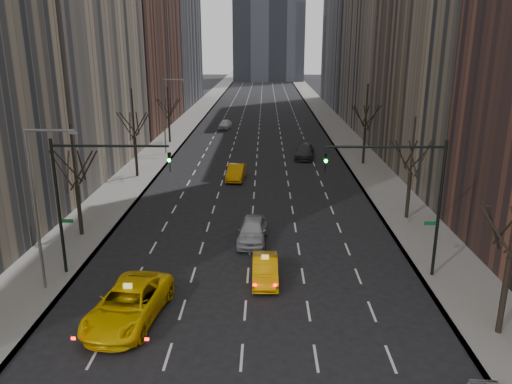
{
  "coord_description": "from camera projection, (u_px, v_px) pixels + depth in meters",
  "views": [
    {
      "loc": [
        0.98,
        -14.76,
        13.24
      ],
      "look_at": [
        0.38,
        17.46,
        3.5
      ],
      "focal_mm": 35.0,
      "sensor_mm": 36.0,
      "label": 1
    }
  ],
  "objects": [
    {
      "name": "tree_lw_c",
      "position": [
        135.0,
        138.0,
        49.56
      ],
      "size": [
        3.36,
        3.5,
        8.74
      ],
      "color": "black",
      "rests_on": "ground"
    },
    {
      "name": "taxi_sedan",
      "position": [
        265.0,
        270.0,
        28.64
      ],
      "size": [
        1.5,
        4.16,
        1.36
      ],
      "primitive_type": "imported",
      "rotation": [
        0.0,
        0.0,
        0.01
      ],
      "color": "#F7A105",
      "rests_on": "ground"
    },
    {
      "name": "tree_lw_d",
      "position": [
        169.0,
        117.0,
        66.93
      ],
      "size": [
        3.36,
        3.5,
        7.36
      ],
      "color": "black",
      "rests_on": "ground"
    },
    {
      "name": "traffic_mast_right",
      "position": [
        411.0,
        187.0,
        27.71
      ],
      "size": [
        6.69,
        0.39,
        8.0
      ],
      "color": "black",
      "rests_on": "ground"
    },
    {
      "name": "streetlight_far",
      "position": [
        167.0,
        108.0,
        59.61
      ],
      "size": [
        2.83,
        0.22,
        9.0
      ],
      "color": "slate",
      "rests_on": "ground"
    },
    {
      "name": "tree_lw_b",
      "position": [
        77.0,
        186.0,
        34.34
      ],
      "size": [
        3.36,
        3.5,
        7.82
      ],
      "color": "black",
      "rests_on": "ground"
    },
    {
      "name": "far_car_white",
      "position": [
        225.0,
        124.0,
        78.87
      ],
      "size": [
        2.08,
        4.29,
        1.41
      ],
      "primitive_type": "imported",
      "rotation": [
        0.0,
        0.0,
        -0.1
      ],
      "color": "white",
      "rests_on": "ground"
    },
    {
      "name": "sidewalk_left",
      "position": [
        188.0,
        122.0,
        85.17
      ],
      "size": [
        4.5,
        320.0,
        0.15
      ],
      "primitive_type": "cube",
      "color": "slate",
      "rests_on": "ground"
    },
    {
      "name": "tree_rw_b",
      "position": [
        410.0,
        173.0,
        37.74
      ],
      "size": [
        3.36,
        3.5,
        7.82
      ],
      "color": "black",
      "rests_on": "ground"
    },
    {
      "name": "tree_rw_a",
      "position": [
        510.0,
        259.0,
        22.38
      ],
      "size": [
        3.36,
        3.5,
        8.28
      ],
      "color": "black",
      "rests_on": "ground"
    },
    {
      "name": "tree_rw_c",
      "position": [
        365.0,
        129.0,
        54.88
      ],
      "size": [
        3.36,
        3.5,
        8.74
      ],
      "color": "black",
      "rests_on": "ground"
    },
    {
      "name": "far_taxi",
      "position": [
        236.0,
        172.0,
        49.71
      ],
      "size": [
        1.89,
        4.62,
        1.49
      ],
      "primitive_type": "imported",
      "rotation": [
        0.0,
        0.0,
        -0.07
      ],
      "color": "orange",
      "rests_on": "ground"
    },
    {
      "name": "traffic_mast_left",
      "position": [
        86.0,
        185.0,
        28.03
      ],
      "size": [
        6.69,
        0.39,
        8.0
      ],
      "color": "black",
      "rests_on": "ground"
    },
    {
      "name": "far_suv_grey",
      "position": [
        305.0,
        151.0,
        58.96
      ],
      "size": [
        2.85,
        5.59,
        1.55
      ],
      "primitive_type": "imported",
      "rotation": [
        0.0,
        0.0,
        -0.13
      ],
      "color": "#2F2F34",
      "rests_on": "ground"
    },
    {
      "name": "taxi_suv",
      "position": [
        129.0,
        304.0,
        24.47
      ],
      "size": [
        3.75,
        6.67,
        1.76
      ],
      "primitive_type": "imported",
      "rotation": [
        0.0,
        0.0,
        -0.14
      ],
      "color": "yellow",
      "rests_on": "ground"
    },
    {
      "name": "sidewalk_right",
      "position": [
        331.0,
        122.0,
        84.73
      ],
      "size": [
        4.5,
        320.0,
        0.15
      ],
      "primitive_type": "cube",
      "color": "slate",
      "rests_on": "ground"
    },
    {
      "name": "streetlight_near",
      "position": [
        40.0,
        193.0,
        26.11
      ],
      "size": [
        2.83,
        0.22,
        9.0
      ],
      "color": "slate",
      "rests_on": "ground"
    },
    {
      "name": "silver_sedan_ahead",
      "position": [
        252.0,
        231.0,
        34.21
      ],
      "size": [
        2.18,
        4.86,
        1.62
      ],
      "primitive_type": "imported",
      "rotation": [
        0.0,
        0.0,
        -0.06
      ],
      "color": "#A5A7AD",
      "rests_on": "ground"
    }
  ]
}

